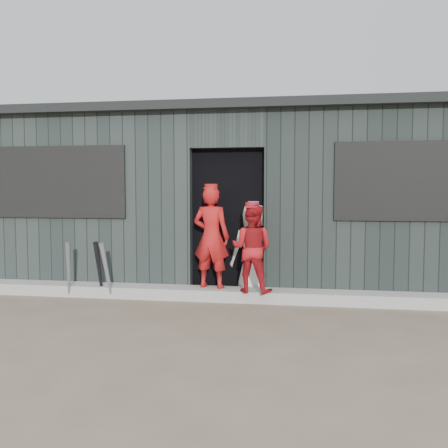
% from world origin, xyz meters
% --- Properties ---
extents(ground, '(80.00, 80.00, 0.00)m').
position_xyz_m(ground, '(0.00, 0.00, 0.00)').
color(ground, brown).
rests_on(ground, ground).
extents(curb, '(8.00, 0.36, 0.15)m').
position_xyz_m(curb, '(0.00, 1.82, 0.07)').
color(curb, '#969691').
rests_on(curb, ground).
extents(bat_left, '(0.14, 0.21, 0.76)m').
position_xyz_m(bat_left, '(-2.06, 1.60, 0.38)').
color(bat_left, gray).
rests_on(bat_left, ground).
extents(bat_mid, '(0.14, 0.28, 0.77)m').
position_xyz_m(bat_mid, '(-1.52, 1.57, 0.38)').
color(bat_mid, gray).
rests_on(bat_mid, ground).
extents(bat_right, '(0.11, 0.22, 0.76)m').
position_xyz_m(bat_right, '(-1.66, 1.67, 0.38)').
color(bat_right, black).
rests_on(bat_right, ground).
extents(player_red_left, '(0.54, 0.40, 1.34)m').
position_xyz_m(player_red_left, '(-0.18, 1.87, 0.82)').
color(player_red_left, '#B31616').
rests_on(player_red_left, curb).
extents(player_red_right, '(0.61, 0.52, 1.11)m').
position_xyz_m(player_red_right, '(0.38, 1.67, 0.71)').
color(player_red_right, '#AC151A').
rests_on(player_red_right, curb).
extents(player_grey_back, '(0.73, 0.63, 1.26)m').
position_xyz_m(player_grey_back, '(0.34, 2.18, 0.63)').
color(player_grey_back, silver).
rests_on(player_grey_back, ground).
extents(dugout, '(8.30, 3.30, 2.62)m').
position_xyz_m(dugout, '(-0.00, 3.50, 1.29)').
color(dugout, black).
rests_on(dugout, ground).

